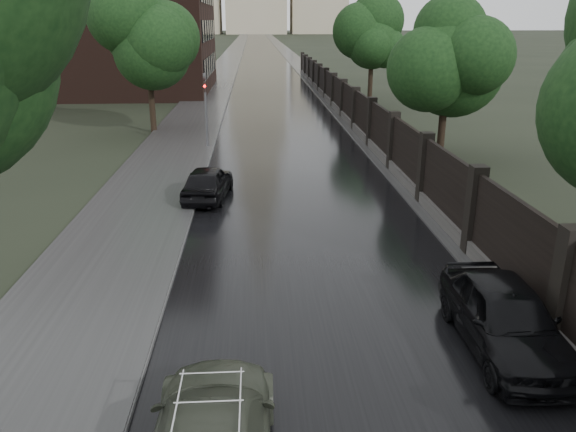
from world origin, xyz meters
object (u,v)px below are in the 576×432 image
at_px(tree_right_c, 372,43).
at_px(traffic_light, 206,104).
at_px(tree_left_far, 147,44).
at_px(tree_right_b, 448,57).
at_px(hatchback_left, 208,182).
at_px(car_right_near, 505,317).

relative_size(tree_right_c, traffic_light, 1.75).
xyz_separation_m(tree_right_c, traffic_light, (-11.80, -15.01, -2.55)).
relative_size(tree_left_far, tree_right_c, 1.05).
height_order(tree_left_far, tree_right_c, tree_left_far).
bearing_deg(tree_right_c, traffic_light, -128.18).
distance_m(tree_right_b, hatchback_left, 13.33).
height_order(tree_left_far, tree_right_b, tree_left_far).
relative_size(tree_right_c, car_right_near, 1.59).
height_order(tree_right_b, car_right_near, tree_right_b).
relative_size(traffic_light, hatchback_left, 1.03).
distance_m(tree_right_c, car_right_near, 35.55).
relative_size(tree_right_b, hatchback_left, 1.81).
bearing_deg(car_right_near, tree_right_c, 84.17).
bearing_deg(hatchback_left, tree_right_c, -108.17).
bearing_deg(car_right_near, tree_right_b, 77.33).
distance_m(tree_left_far, car_right_near, 27.90).
height_order(tree_left_far, hatchback_left, tree_left_far).
bearing_deg(tree_left_far, tree_right_c, 32.83).
bearing_deg(traffic_light, hatchback_left, -85.55).
relative_size(tree_right_b, car_right_near, 1.59).
bearing_deg(tree_right_b, tree_right_c, 90.00).
bearing_deg(tree_right_b, traffic_light, 165.76).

